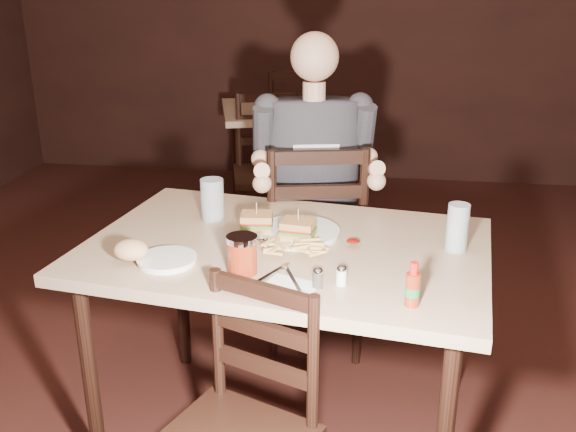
# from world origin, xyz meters

# --- Properties ---
(room_shell) EXTENTS (7.00, 7.00, 7.00)m
(room_shell) POSITION_xyz_m (0.00, 0.00, 1.40)
(room_shell) COLOR black
(room_shell) RESTS_ON ground
(main_table) EXTENTS (1.40, 1.03, 0.77)m
(main_table) POSITION_xyz_m (-0.26, 0.17, 0.70)
(main_table) COLOR tan
(main_table) RESTS_ON ground
(bg_table) EXTENTS (0.98, 0.98, 0.77)m
(bg_table) POSITION_xyz_m (-0.63, 2.47, 0.68)
(bg_table) COLOR tan
(bg_table) RESTS_ON ground
(chair_far) EXTENTS (0.54, 0.58, 0.97)m
(chair_far) POSITION_xyz_m (-0.25, 0.83, 0.49)
(chair_far) COLOR black
(chair_far) RESTS_ON ground
(bg_chair_far) EXTENTS (0.53, 0.56, 0.97)m
(bg_chair_far) POSITION_xyz_m (-0.63, 3.02, 0.48)
(bg_chair_far) COLOR black
(bg_chair_far) RESTS_ON ground
(bg_chair_near) EXTENTS (0.53, 0.56, 0.93)m
(bg_chair_near) POSITION_xyz_m (-0.63, 1.92, 0.47)
(bg_chair_near) COLOR black
(bg_chair_near) RESTS_ON ground
(diner) EXTENTS (0.59, 0.51, 0.89)m
(diner) POSITION_xyz_m (-0.24, 0.78, 0.95)
(diner) COLOR #323136
(diner) RESTS_ON chair_far
(dinner_plate) EXTENTS (0.31, 0.31, 0.02)m
(dinner_plate) POSITION_xyz_m (-0.23, 0.25, 0.78)
(dinner_plate) COLOR white
(dinner_plate) RESTS_ON main_table
(sandwich_left) EXTENTS (0.12, 0.10, 0.09)m
(sandwich_left) POSITION_xyz_m (-0.37, 0.24, 0.83)
(sandwich_left) COLOR #BD8146
(sandwich_left) RESTS_ON dinner_plate
(sandwich_right) EXTENTS (0.12, 0.10, 0.09)m
(sandwich_right) POSITION_xyz_m (-0.22, 0.19, 0.83)
(sandwich_right) COLOR #BD8146
(sandwich_right) RESTS_ON dinner_plate
(fries_pile) EXTENTS (0.27, 0.20, 0.04)m
(fries_pile) POSITION_xyz_m (-0.22, 0.10, 0.80)
(fries_pile) COLOR #DAAB5B
(fries_pile) RESTS_ON dinner_plate
(ketchup_dollop) EXTENTS (0.05, 0.05, 0.01)m
(ketchup_dollop) POSITION_xyz_m (-0.04, 0.17, 0.79)
(ketchup_dollop) COLOR maroon
(ketchup_dollop) RESTS_ON dinner_plate
(glass_left) EXTENTS (0.09, 0.09, 0.15)m
(glass_left) POSITION_xyz_m (-0.56, 0.35, 0.85)
(glass_left) COLOR silver
(glass_left) RESTS_ON main_table
(glass_right) EXTENTS (0.08, 0.08, 0.16)m
(glass_right) POSITION_xyz_m (0.29, 0.20, 0.85)
(glass_right) COLOR silver
(glass_right) RESTS_ON main_table
(hot_sauce) EXTENTS (0.04, 0.04, 0.13)m
(hot_sauce) POSITION_xyz_m (0.13, -0.20, 0.83)
(hot_sauce) COLOR maroon
(hot_sauce) RESTS_ON main_table
(salt_shaker) EXTENTS (0.03, 0.03, 0.05)m
(salt_shaker) POSITION_xyz_m (-0.06, -0.10, 0.80)
(salt_shaker) COLOR white
(salt_shaker) RESTS_ON main_table
(pepper_shaker) EXTENTS (0.03, 0.03, 0.06)m
(pepper_shaker) POSITION_xyz_m (-0.13, -0.13, 0.80)
(pepper_shaker) COLOR #38332D
(pepper_shaker) RESTS_ON main_table
(syrup_dispenser) EXTENTS (0.10, 0.10, 0.12)m
(syrup_dispenser) POSITION_xyz_m (-0.36, -0.07, 0.83)
(syrup_dispenser) COLOR maroon
(syrup_dispenser) RESTS_ON main_table
(napkin) EXTENTS (0.18, 0.18, 0.00)m
(napkin) POSITION_xyz_m (-0.21, -0.15, 0.77)
(napkin) COLOR white
(napkin) RESTS_ON main_table
(knife) EXTENTS (0.08, 0.18, 0.00)m
(knife) POSITION_xyz_m (-0.21, -0.09, 0.78)
(knife) COLOR silver
(knife) RESTS_ON napkin
(fork) EXTENTS (0.08, 0.15, 0.00)m
(fork) POSITION_xyz_m (-0.26, -0.06, 0.78)
(fork) COLOR silver
(fork) RESTS_ON napkin
(side_plate) EXTENTS (0.20, 0.20, 0.01)m
(side_plate) POSITION_xyz_m (-0.60, -0.03, 0.78)
(side_plate) COLOR white
(side_plate) RESTS_ON main_table
(bread_roll) EXTENTS (0.12, 0.10, 0.06)m
(bread_roll) POSITION_xyz_m (-0.71, -0.05, 0.82)
(bread_roll) COLOR tan
(bread_roll) RESTS_ON side_plate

